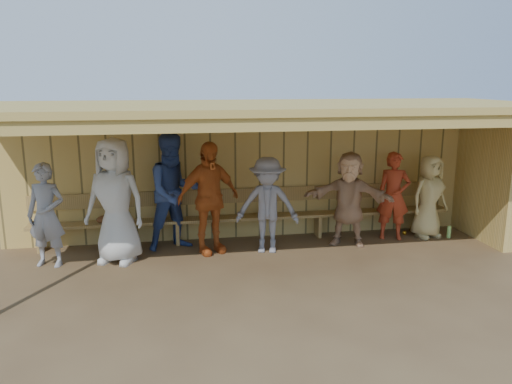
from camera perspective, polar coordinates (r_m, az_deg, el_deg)
ground at (r=8.15m, az=0.42°, el=-7.76°), size 90.00×90.00×0.00m
player_a at (r=8.32m, az=-22.84°, el=-2.46°), size 0.68×0.54×1.63m
player_b at (r=8.11m, az=-15.78°, el=-0.97°), size 1.14×0.95×2.00m
player_c at (r=8.53m, az=-9.29°, el=0.00°), size 1.17×1.04×2.00m
player_d at (r=8.27m, az=-5.44°, el=-0.70°), size 1.19×0.86×1.88m
player_e at (r=8.31m, az=1.31°, el=-1.52°), size 1.16×0.84×1.62m
player_f at (r=8.82m, az=10.56°, el=-0.77°), size 1.59×1.09×1.65m
player_g at (r=9.34m, az=15.44°, el=-0.45°), size 0.67×0.53×1.60m
player_h at (r=9.66m, az=19.19°, el=-0.48°), size 0.84×0.66×1.53m
dugout_structure at (r=8.46m, az=2.22°, el=4.86°), size 8.80×3.20×2.50m
bench at (r=9.04m, az=-0.82°, el=-2.18°), size 7.60×0.34×0.93m
dugout_equipment at (r=8.85m, az=-4.51°, el=-2.79°), size 6.34×0.62×0.80m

